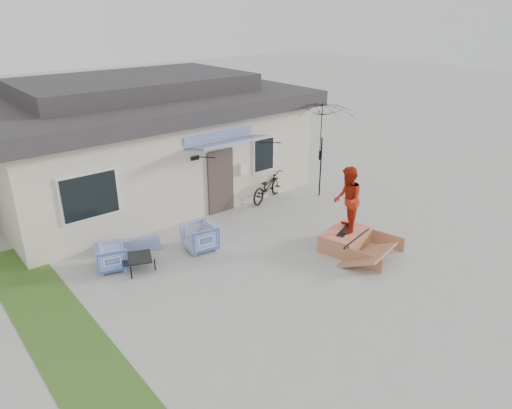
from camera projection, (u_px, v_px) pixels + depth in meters
ground at (292, 277)px, 11.81m from camera, size 90.00×90.00×0.00m
grass_strip at (52, 319)px, 10.21m from camera, size 1.40×8.00×0.01m
house at (139, 137)px, 16.77m from camera, size 10.80×8.49×4.10m
loveseat at (135, 240)px, 13.10m from camera, size 1.40×0.91×0.53m
armchair_left at (111, 256)px, 12.06m from camera, size 0.86×0.89×0.75m
armchair_right at (200, 236)px, 13.01m from camera, size 0.87×0.91×0.84m
coffee_table at (137, 263)px, 12.09m from camera, size 0.95×0.95×0.36m
bicycle at (267, 183)px, 16.31m from camera, size 1.96×1.23×1.18m
patio_umbrella at (322, 148)px, 16.22m from camera, size 2.79×2.69×2.20m
skate_ramp at (346, 239)px, 13.20m from camera, size 1.80×2.16×0.47m
skateboard at (345, 230)px, 13.13m from camera, size 0.86×0.50×0.05m
skater at (347, 199)px, 12.76m from camera, size 1.13×1.12×1.84m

